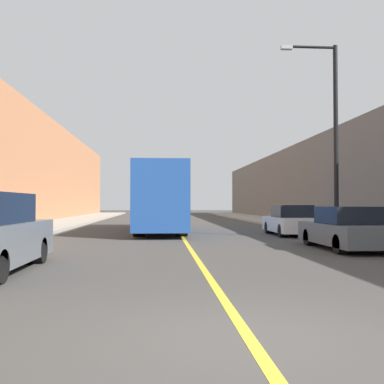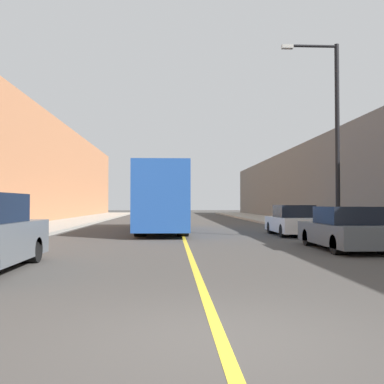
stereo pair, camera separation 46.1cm
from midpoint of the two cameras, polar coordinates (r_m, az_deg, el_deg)
ground_plane at (r=5.44m, az=6.30°, el=-18.27°), size 200.00×200.00×0.00m
sidewalk_left at (r=36.00m, az=-14.99°, el=-3.79°), size 3.98×72.00×0.16m
sidewalk_right at (r=36.38m, az=12.13°, el=-3.79°), size 3.98×72.00×0.16m
building_row_left at (r=37.14m, az=-20.98°, el=3.13°), size 4.00×72.00×8.98m
building_row_right at (r=37.61m, az=17.99°, el=1.28°), size 4.00×72.00×6.66m
road_center_line at (r=35.19m, az=-1.36°, el=-4.02°), size 0.16×72.00×0.01m
bus at (r=25.10m, az=-3.18°, el=-0.77°), size 2.58×11.65×3.53m
car_right_near at (r=16.26m, az=19.61°, el=-4.58°), size 1.87×4.70×1.47m
car_right_mid at (r=22.74m, az=13.25°, el=-3.69°), size 1.86×4.30×1.50m
street_lamp_right at (r=21.07m, az=18.06°, el=7.83°), size 2.57×0.24×8.50m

